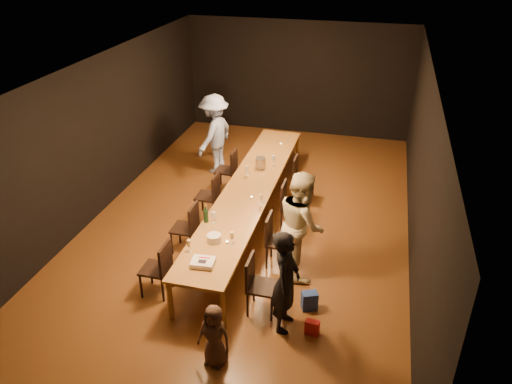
% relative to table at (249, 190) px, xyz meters
% --- Properties ---
extents(ground, '(10.00, 10.00, 0.00)m').
position_rel_table_xyz_m(ground, '(0.00, 0.00, -0.70)').
color(ground, '#4B2D12').
rests_on(ground, ground).
extents(room_shell, '(6.04, 10.04, 3.02)m').
position_rel_table_xyz_m(room_shell, '(0.00, 0.00, 1.38)').
color(room_shell, black).
rests_on(room_shell, ground).
extents(table, '(0.90, 6.00, 0.75)m').
position_rel_table_xyz_m(table, '(0.00, 0.00, 0.00)').
color(table, olive).
rests_on(table, ground).
extents(chair_right_0, '(0.42, 0.42, 0.93)m').
position_rel_table_xyz_m(chair_right_0, '(0.85, -2.40, -0.24)').
color(chair_right_0, black).
rests_on(chair_right_0, ground).
extents(chair_right_1, '(0.42, 0.42, 0.93)m').
position_rel_table_xyz_m(chair_right_1, '(0.85, -1.20, -0.24)').
color(chair_right_1, black).
rests_on(chair_right_1, ground).
extents(chair_right_2, '(0.42, 0.42, 0.93)m').
position_rel_table_xyz_m(chair_right_2, '(0.85, 0.00, -0.24)').
color(chair_right_2, black).
rests_on(chair_right_2, ground).
extents(chair_right_3, '(0.42, 0.42, 0.93)m').
position_rel_table_xyz_m(chair_right_3, '(0.85, 1.20, -0.24)').
color(chair_right_3, black).
rests_on(chair_right_3, ground).
extents(chair_left_0, '(0.42, 0.42, 0.93)m').
position_rel_table_xyz_m(chair_left_0, '(-0.85, -2.40, -0.24)').
color(chair_left_0, black).
rests_on(chair_left_0, ground).
extents(chair_left_1, '(0.42, 0.42, 0.93)m').
position_rel_table_xyz_m(chair_left_1, '(-0.85, -1.20, -0.24)').
color(chair_left_1, black).
rests_on(chair_left_1, ground).
extents(chair_left_2, '(0.42, 0.42, 0.93)m').
position_rel_table_xyz_m(chair_left_2, '(-0.85, 0.00, -0.24)').
color(chair_left_2, black).
rests_on(chair_left_2, ground).
extents(chair_left_3, '(0.42, 0.42, 0.93)m').
position_rel_table_xyz_m(chair_left_3, '(-0.85, 1.20, -0.24)').
color(chair_left_3, black).
rests_on(chair_left_3, ground).
extents(woman_birthday, '(0.38, 0.58, 1.58)m').
position_rel_table_xyz_m(woman_birthday, '(1.23, -2.62, 0.09)').
color(woman_birthday, black).
rests_on(woman_birthday, ground).
extents(woman_tan, '(0.98, 1.08, 1.82)m').
position_rel_table_xyz_m(woman_tan, '(1.21, -1.28, 0.21)').
color(woman_tan, beige).
rests_on(woman_tan, ground).
extents(man_blue, '(0.93, 1.31, 1.83)m').
position_rel_table_xyz_m(man_blue, '(-1.37, 2.03, 0.21)').
color(man_blue, '#95ADE7').
rests_on(man_blue, ground).
extents(child, '(0.49, 0.36, 0.92)m').
position_rel_table_xyz_m(child, '(0.49, -3.52, -0.24)').
color(child, '#443026').
rests_on(child, ground).
extents(gift_bag_red, '(0.21, 0.13, 0.23)m').
position_rel_table_xyz_m(gift_bag_red, '(1.65, -2.70, -0.58)').
color(gift_bag_red, red).
rests_on(gift_bag_red, ground).
extents(gift_bag_blue, '(0.28, 0.24, 0.29)m').
position_rel_table_xyz_m(gift_bag_blue, '(1.52, -2.18, -0.56)').
color(gift_bag_blue, '#223E95').
rests_on(gift_bag_blue, ground).
extents(birthday_cake, '(0.36, 0.30, 0.08)m').
position_rel_table_xyz_m(birthday_cake, '(-0.02, -2.49, 0.09)').
color(birthday_cake, white).
rests_on(birthday_cake, table).
extents(plate_stack, '(0.26, 0.26, 0.13)m').
position_rel_table_xyz_m(plate_stack, '(-0.06, -1.88, 0.11)').
color(plate_stack, silver).
rests_on(plate_stack, table).
extents(champagne_bottle, '(0.10, 0.10, 0.34)m').
position_rel_table_xyz_m(champagne_bottle, '(-0.37, -1.36, 0.22)').
color(champagne_bottle, black).
rests_on(champagne_bottle, table).
extents(ice_bucket, '(0.26, 0.26, 0.23)m').
position_rel_table_xyz_m(ice_bucket, '(-0.00, 0.89, 0.16)').
color(ice_bucket, '#A3A3A7').
rests_on(ice_bucket, table).
extents(wineglass_0, '(0.06, 0.06, 0.21)m').
position_rel_table_xyz_m(wineglass_0, '(-0.34, -2.22, 0.15)').
color(wineglass_0, beige).
rests_on(wineglass_0, table).
extents(wineglass_1, '(0.06, 0.06, 0.21)m').
position_rel_table_xyz_m(wineglass_1, '(0.22, -1.86, 0.15)').
color(wineglass_1, beige).
rests_on(wineglass_1, table).
extents(wineglass_2, '(0.06, 0.06, 0.21)m').
position_rel_table_xyz_m(wineglass_2, '(-0.24, -1.35, 0.15)').
color(wineglass_2, silver).
rests_on(wineglass_2, table).
extents(wineglass_3, '(0.06, 0.06, 0.21)m').
position_rel_table_xyz_m(wineglass_3, '(0.36, -0.56, 0.15)').
color(wineglass_3, beige).
rests_on(wineglass_3, table).
extents(wineglass_4, '(0.06, 0.06, 0.21)m').
position_rel_table_xyz_m(wineglass_4, '(-0.17, 0.49, 0.15)').
color(wineglass_4, silver).
rests_on(wineglass_4, table).
extents(wineglass_5, '(0.06, 0.06, 0.21)m').
position_rel_table_xyz_m(wineglass_5, '(0.22, 1.11, 0.15)').
color(wineglass_5, silver).
rests_on(wineglass_5, table).
extents(tealight_near, '(0.05, 0.05, 0.03)m').
position_rel_table_xyz_m(tealight_near, '(0.15, -1.87, 0.06)').
color(tealight_near, '#B2B7B2').
rests_on(tealight_near, table).
extents(tealight_mid, '(0.05, 0.05, 0.03)m').
position_rel_table_xyz_m(tealight_mid, '(0.15, -0.38, 0.06)').
color(tealight_mid, '#B2B7B2').
rests_on(tealight_mid, table).
extents(tealight_far, '(0.05, 0.05, 0.03)m').
position_rel_table_xyz_m(tealight_far, '(0.15, 2.17, 0.06)').
color(tealight_far, '#B2B7B2').
rests_on(tealight_far, table).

